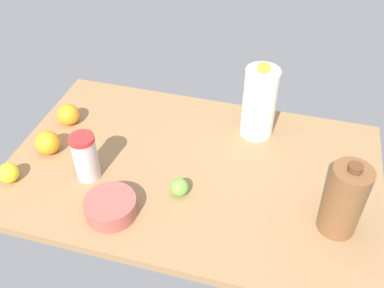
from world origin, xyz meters
TOP-DOWN VIEW (x-y plane):
  - countertop at (0.00, 0.00)cm, footprint 120.00×76.00cm
  - mixing_bowl at (17.49, 24.71)cm, footprint 15.13×15.13cm
  - chocolate_milk_jug at (-45.56, 12.26)cm, footprint 10.58×10.58cm
  - tumbler_cup at (30.51, 12.49)cm, footprint 7.73×7.73cm
  - milk_jug at (-17.14, -23.45)cm, footprint 11.43×11.43cm
  - orange_loose at (48.34, 5.73)cm, footprint 8.16×8.16cm
  - lime_beside_bowl at (0.56, 12.13)cm, footprint 5.55×5.55cm
  - lemon_by_jug at (53.48, 21.01)cm, footprint 6.41×6.41cm
  - orange_far_back at (49.17, -10.28)cm, footprint 7.76×7.76cm

SIDE VIEW (x-z plane):
  - countertop at x=0.00cm, z-range 0.00..3.00cm
  - mixing_bowl at x=17.49cm, z-range 3.00..8.47cm
  - lime_beside_bowl at x=0.56cm, z-range 3.00..8.55cm
  - lemon_by_jug at x=53.48cm, z-range 3.00..9.41cm
  - orange_far_back at x=49.17cm, z-range 3.00..10.76cm
  - orange_loose at x=48.34cm, z-range 3.00..11.16cm
  - tumbler_cup at x=30.51cm, z-range 3.04..19.08cm
  - chocolate_milk_jug at x=-45.56cm, z-range 2.22..26.26cm
  - milk_jug at x=-17.14cm, z-range 2.22..29.45cm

